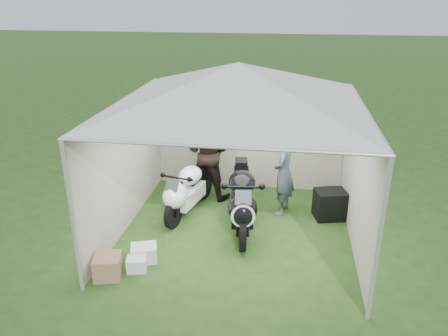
{
  "coord_description": "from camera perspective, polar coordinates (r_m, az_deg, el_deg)",
  "views": [
    {
      "loc": [
        0.82,
        -6.84,
        4.02
      ],
      "look_at": [
        -0.28,
        0.35,
        1.07
      ],
      "focal_mm": 35.0,
      "sensor_mm": 36.0,
      "label": 1
    }
  ],
  "objects": [
    {
      "name": "person_dark_jacket",
      "position": [
        8.91,
        -2.06,
        2.1
      ],
      "size": [
        1.09,
        0.93,
        1.95
      ],
      "primitive_type": "imported",
      "rotation": [
        0.0,
        0.0,
        2.92
      ],
      "color": "black",
      "rests_on": "ground"
    },
    {
      "name": "equipment_box",
      "position": [
        8.52,
        13.66,
        -4.63
      ],
      "size": [
        0.65,
        0.57,
        0.56
      ],
      "primitive_type": "cube",
      "rotation": [
        0.0,
        0.0,
        0.25
      ],
      "color": "black",
      "rests_on": "ground"
    },
    {
      "name": "crate_0",
      "position": [
        7.22,
        -10.39,
        -10.91
      ],
      "size": [
        0.48,
        0.43,
        0.27
      ],
      "primitive_type": "cube",
      "rotation": [
        0.0,
        0.0,
        0.32
      ],
      "color": "silver",
      "rests_on": "ground"
    },
    {
      "name": "paddock_stand",
      "position": [
        8.84,
        2.19,
        -3.9
      ],
      "size": [
        0.43,
        0.3,
        0.3
      ],
      "primitive_type": "cube",
      "rotation": [
        0.0,
        0.0,
        0.13
      ],
      "color": "#1A3AAB",
      "rests_on": "ground"
    },
    {
      "name": "person_blue_jacket",
      "position": [
        8.33,
        7.84,
        -0.61
      ],
      "size": [
        0.53,
        0.69,
        1.67
      ],
      "primitive_type": "imported",
      "rotation": [
        0.0,
        0.0,
        -1.8
      ],
      "color": "slate",
      "rests_on": "ground"
    },
    {
      "name": "canopy_tent",
      "position": [
        7.07,
        1.9,
        10.28
      ],
      "size": [
        5.66,
        5.66,
        3.0
      ],
      "color": "silver",
      "rests_on": "ground"
    },
    {
      "name": "crate_2",
      "position": [
        7.03,
        -11.31,
        -12.2
      ],
      "size": [
        0.35,
        0.32,
        0.22
      ],
      "primitive_type": "cube",
      "rotation": [
        0.0,
        0.0,
        0.24
      ],
      "color": "silver",
      "rests_on": "ground"
    },
    {
      "name": "crate_1",
      "position": [
        6.96,
        -14.95,
        -12.32
      ],
      "size": [
        0.47,
        0.47,
        0.35
      ],
      "primitive_type": "cube",
      "rotation": [
        0.0,
        0.0,
        0.23
      ],
      "color": "#8F664A",
      "rests_on": "ground"
    },
    {
      "name": "motorcycle_white",
      "position": [
        8.36,
        -4.85,
        -2.72
      ],
      "size": [
        0.71,
        1.88,
        0.94
      ],
      "rotation": [
        0.0,
        0.0,
        -0.23
      ],
      "color": "black",
      "rests_on": "ground"
    },
    {
      "name": "ground",
      "position": [
        7.98,
        1.64,
        -8.19
      ],
      "size": [
        80.0,
        80.0,
        0.0
      ],
      "primitive_type": "plane",
      "color": "#223F16",
      "rests_on": "ground"
    },
    {
      "name": "motorcycle_black",
      "position": [
        7.74,
        2.37,
        -4.11
      ],
      "size": [
        0.67,
        2.19,
        1.08
      ],
      "rotation": [
        0.0,
        0.0,
        0.13
      ],
      "color": "black",
      "rests_on": "ground"
    }
  ]
}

